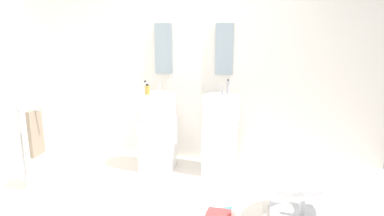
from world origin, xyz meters
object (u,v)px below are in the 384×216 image
at_px(pedestal_sink_left, 158,130).
at_px(soap_bottle_white, 145,88).
at_px(coffee_mug, 236,214).
at_px(soap_bottle_grey, 228,87).
at_px(pedestal_sink_right, 220,133).
at_px(lounge_chair, 304,187).
at_px(magazine_teal, 225,212).
at_px(magazine_red, 222,216).
at_px(towel_rack, 33,135).
at_px(soap_bottle_amber, 147,90).

bearing_deg(pedestal_sink_left, soap_bottle_white, -158.73).
height_order(coffee_mug, soap_bottle_grey, soap_bottle_grey).
xyz_separation_m(pedestal_sink_right, lounge_chair, (0.83, -1.01, -0.14)).
relative_size(magazine_teal, magazine_red, 0.79).
xyz_separation_m(pedestal_sink_left, magazine_teal, (0.91, -0.98, -0.47)).
bearing_deg(pedestal_sink_right, pedestal_sink_left, 180.00).
height_order(lounge_chair, magazine_red, lounge_chair).
distance_m(towel_rack, soap_bottle_amber, 1.33).
relative_size(pedestal_sink_right, soap_bottle_amber, 8.16).
relative_size(towel_rack, soap_bottle_amber, 7.38).
height_order(pedestal_sink_right, soap_bottle_amber, soap_bottle_amber).
bearing_deg(lounge_chair, magazine_red, -176.55).
height_order(lounge_chair, magazine_teal, lounge_chair).
bearing_deg(magazine_teal, magazine_red, -123.61).
height_order(lounge_chair, soap_bottle_white, soap_bottle_white).
bearing_deg(pedestal_sink_right, soap_bottle_grey, 55.57).
bearing_deg(pedestal_sink_right, lounge_chair, -50.67).
relative_size(pedestal_sink_left, soap_bottle_grey, 5.68).
height_order(pedestal_sink_left, soap_bottle_grey, soap_bottle_grey).
relative_size(lounge_chair, coffee_mug, 11.04).
bearing_deg(towel_rack, coffee_mug, -7.27).
xyz_separation_m(magazine_red, soap_bottle_grey, (-0.04, 1.17, 1.01)).
xyz_separation_m(magazine_teal, soap_bottle_grey, (-0.06, 1.08, 1.02)).
distance_m(lounge_chair, magazine_teal, 0.77).
relative_size(soap_bottle_amber, soap_bottle_white, 0.78).
xyz_separation_m(magazine_teal, coffee_mug, (0.10, -0.09, 0.04)).
bearing_deg(coffee_mug, soap_bottle_grey, 98.03).
distance_m(lounge_chair, soap_bottle_grey, 1.52).
height_order(pedestal_sink_right, soap_bottle_grey, soap_bottle_grey).
bearing_deg(soap_bottle_white, magazine_red, -44.94).
bearing_deg(soap_bottle_white, pedestal_sink_right, 3.16).
height_order(pedestal_sink_left, magazine_red, pedestal_sink_left).
distance_m(lounge_chair, soap_bottle_white, 2.10).
bearing_deg(magazine_red, lounge_chair, 8.39).
relative_size(soap_bottle_grey, soap_bottle_white, 1.12).
relative_size(magazine_teal, soap_bottle_white, 1.37).
xyz_separation_m(pedestal_sink_left, towel_rack, (-1.14, -0.80, 0.14)).
height_order(pedestal_sink_left, lounge_chair, pedestal_sink_left).
height_order(towel_rack, soap_bottle_grey, soap_bottle_grey).
bearing_deg(magazine_teal, towel_rack, 159.50).
relative_size(pedestal_sink_left, magazine_red, 3.64).
xyz_separation_m(pedestal_sink_left, soap_bottle_grey, (0.85, 0.11, 0.54)).
bearing_deg(soap_bottle_grey, magazine_teal, -86.71).
bearing_deg(soap_bottle_amber, pedestal_sink_right, 4.15).
distance_m(pedestal_sink_right, soap_bottle_white, 1.05).
distance_m(pedestal_sink_right, soap_bottle_amber, 1.01).
bearing_deg(lounge_chair, coffee_mug, -174.44).
bearing_deg(pedestal_sink_right, coffee_mug, -77.42).
xyz_separation_m(coffee_mug, soap_bottle_white, (-1.14, 1.02, 0.97)).
xyz_separation_m(pedestal_sink_right, magazine_teal, (0.14, -0.98, -0.47)).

